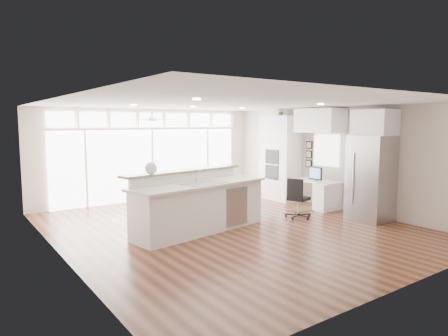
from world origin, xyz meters
TOP-DOWN VIEW (x-y plane):
  - floor at (0.00, 0.00)m, footprint 7.00×8.00m
  - ceiling at (0.00, 0.00)m, footprint 7.00×8.00m
  - wall_back at (0.00, 4.00)m, footprint 7.00×0.04m
  - wall_front at (0.00, -4.00)m, footprint 7.00×0.04m
  - wall_left at (-3.50, 0.00)m, footprint 0.04×8.00m
  - wall_right at (3.50, 0.00)m, footprint 0.04×8.00m
  - glass_wall at (0.00, 3.94)m, footprint 5.80×0.06m
  - transom_row at (0.00, 3.94)m, footprint 5.90×0.06m
  - desk_window at (3.46, 0.30)m, footprint 0.04×0.85m
  - ceiling_fan at (-0.50, 2.80)m, footprint 1.16×1.16m
  - recessed_lights at (0.00, 0.20)m, footprint 3.40×3.00m
  - oven_cabinet at (3.17, 1.80)m, footprint 0.64×1.20m
  - desk_nook at (3.13, 0.30)m, footprint 0.72×1.30m
  - upper_cabinets at (3.17, 0.30)m, footprint 0.64×1.30m
  - refrigerator at (3.11, -1.35)m, footprint 0.76×0.90m
  - fridge_cabinet at (3.17, -1.35)m, footprint 0.64×0.90m
  - framed_photos at (3.46, 0.92)m, footprint 0.06×0.22m
  - kitchen_island at (-0.68, 0.13)m, footprint 3.35×1.72m
  - rug at (2.80, 0.41)m, footprint 1.05×0.84m
  - office_chair at (1.88, -0.23)m, footprint 0.63×0.61m
  - fishbowl at (-1.69, 0.36)m, footprint 0.28×0.28m
  - monitor at (3.05, 0.30)m, footprint 0.10×0.47m
  - keyboard at (2.88, 0.30)m, footprint 0.15×0.36m
  - potted_plant at (3.17, 1.80)m, footprint 0.29×0.31m

SIDE VIEW (x-z plane):
  - floor at x=0.00m, z-range -0.02..0.00m
  - rug at x=2.80m, z-range 0.00..0.01m
  - desk_nook at x=3.13m, z-range 0.00..0.76m
  - office_chair at x=1.88m, z-range 0.00..0.97m
  - kitchen_island at x=-0.68m, z-range 0.00..1.27m
  - keyboard at x=2.88m, z-range 0.76..0.78m
  - monitor at x=3.05m, z-range 0.76..1.15m
  - refrigerator at x=3.11m, z-range 0.00..2.00m
  - glass_wall at x=0.00m, z-range 0.01..2.09m
  - oven_cabinet at x=3.17m, z-range 0.00..2.50m
  - wall_back at x=0.00m, z-range 0.00..2.70m
  - wall_front at x=0.00m, z-range 0.00..2.70m
  - wall_left at x=-3.50m, z-range 0.00..2.70m
  - wall_right at x=3.50m, z-range 0.00..2.70m
  - fishbowl at x=-1.69m, z-range 1.27..1.52m
  - framed_photos at x=3.46m, z-range 1.00..1.80m
  - desk_window at x=3.46m, z-range 1.12..1.98m
  - fridge_cabinet at x=3.17m, z-range 2.00..2.60m
  - upper_cabinets at x=3.17m, z-range 2.03..2.67m
  - transom_row at x=0.00m, z-range 2.18..2.58m
  - ceiling_fan at x=-0.50m, z-range 2.32..2.64m
  - potted_plant at x=3.17m, z-range 2.50..2.72m
  - recessed_lights at x=0.00m, z-range 2.67..2.69m
  - ceiling at x=0.00m, z-range 2.69..2.71m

